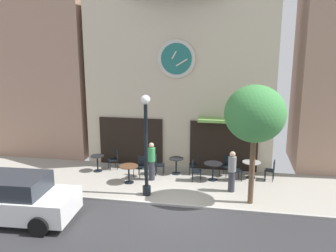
% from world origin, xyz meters
% --- Properties ---
extents(ground_plane, '(28.09, 11.10, 0.13)m').
position_xyz_m(ground_plane, '(0.00, -1.27, -0.02)').
color(ground_plane, '#9E998E').
extents(clock_building, '(8.84, 3.47, 10.09)m').
position_xyz_m(clock_building, '(-0.64, 5.35, 5.23)').
color(clock_building, beige).
rests_on(clock_building, ground_plane).
extents(neighbor_building_left, '(6.23, 4.54, 15.26)m').
position_xyz_m(neighbor_building_left, '(-8.45, 6.52, 7.63)').
color(neighbor_building_left, '#9E7A66').
rests_on(neighbor_building_left, ground_plane).
extents(street_lamp, '(0.36, 0.36, 3.94)m').
position_xyz_m(street_lamp, '(-1.24, 0.81, 2.00)').
color(street_lamp, black).
rests_on(street_lamp, ground_plane).
extents(street_tree, '(2.16, 1.95, 4.41)m').
position_xyz_m(street_tree, '(2.72, 0.81, 3.36)').
color(street_tree, brown).
rests_on(street_tree, ground_plane).
extents(cafe_table_center, '(0.62, 0.62, 0.75)m').
position_xyz_m(cafe_table_center, '(-4.10, 2.97, 0.50)').
color(cafe_table_center, black).
rests_on(cafe_table_center, ground_plane).
extents(cafe_table_near_curb, '(0.80, 0.80, 0.76)m').
position_xyz_m(cafe_table_near_curb, '(-2.28, 1.88, 0.57)').
color(cafe_table_near_curb, black).
rests_on(cafe_table_near_curb, ground_plane).
extents(cafe_table_near_door, '(0.65, 0.65, 0.74)m').
position_xyz_m(cafe_table_near_door, '(-0.48, 3.30, 0.50)').
color(cafe_table_near_door, black).
rests_on(cafe_table_near_door, ground_plane).
extents(cafe_table_rightmost, '(0.79, 0.79, 0.77)m').
position_xyz_m(cafe_table_rightmost, '(1.20, 2.84, 0.57)').
color(cafe_table_rightmost, black).
rests_on(cafe_table_rightmost, ground_plane).
extents(cafe_table_center_right, '(0.79, 0.79, 0.74)m').
position_xyz_m(cafe_table_center_right, '(2.83, 3.41, 0.55)').
color(cafe_table_center_right, black).
rests_on(cafe_table_center_right, ground_plane).
extents(cafe_chair_right_end, '(0.45, 0.45, 0.90)m').
position_xyz_m(cafe_chair_right_end, '(0.38, 3.41, 0.53)').
color(cafe_chair_right_end, black).
rests_on(cafe_chair_right_end, ground_plane).
extents(cafe_chair_mid_row, '(0.43, 0.43, 0.90)m').
position_xyz_m(cafe_chair_mid_row, '(-1.28, 3.07, 0.53)').
color(cafe_chair_mid_row, black).
rests_on(cafe_chair_mid_row, ground_plane).
extents(cafe_chair_by_entrance, '(0.55, 0.55, 0.90)m').
position_xyz_m(cafe_chair_by_entrance, '(1.74, 3.53, 0.53)').
color(cafe_chair_by_entrance, black).
rests_on(cafe_chair_by_entrance, ground_plane).
extents(cafe_chair_facing_street, '(0.47, 0.47, 0.90)m').
position_xyz_m(cafe_chair_facing_street, '(3.67, 3.26, 0.53)').
color(cafe_chair_facing_street, black).
rests_on(cafe_chair_facing_street, ground_plane).
extents(cafe_chair_corner, '(0.52, 0.52, 0.90)m').
position_xyz_m(cafe_chair_corner, '(2.12, 2.96, 0.53)').
color(cafe_chair_corner, black).
rests_on(cafe_chair_corner, ground_plane).
extents(cafe_chair_under_awning, '(0.42, 0.42, 0.90)m').
position_xyz_m(cafe_chair_under_awning, '(0.43, 2.61, 0.53)').
color(cafe_chair_under_awning, black).
rests_on(cafe_chair_under_awning, ground_plane).
extents(cafe_chair_outer, '(0.55, 0.55, 0.90)m').
position_xyz_m(cafe_chair_outer, '(-3.44, 3.43, 0.53)').
color(cafe_chair_outer, black).
rests_on(cafe_chair_outer, ground_plane).
extents(cafe_chair_facing_wall, '(0.53, 0.53, 0.90)m').
position_xyz_m(cafe_chair_facing_wall, '(-2.00, 2.70, 0.53)').
color(cafe_chair_facing_wall, black).
rests_on(cafe_chair_facing_wall, ground_plane).
extents(pedestrian_grey, '(0.43, 0.43, 1.67)m').
position_xyz_m(pedestrian_grey, '(2.00, 1.76, 0.86)').
color(pedestrian_grey, '#2D2D38').
rests_on(pedestrian_grey, ground_plane).
extents(pedestrian_green, '(0.33, 0.33, 1.67)m').
position_xyz_m(pedestrian_green, '(-1.41, 2.39, 0.86)').
color(pedestrian_green, '#2D2D38').
rests_on(pedestrian_green, ground_plane).
extents(parked_car_white, '(4.39, 2.19, 1.55)m').
position_xyz_m(parked_car_white, '(-5.22, -1.98, 0.76)').
color(parked_car_white, white).
rests_on(parked_car_white, ground_plane).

